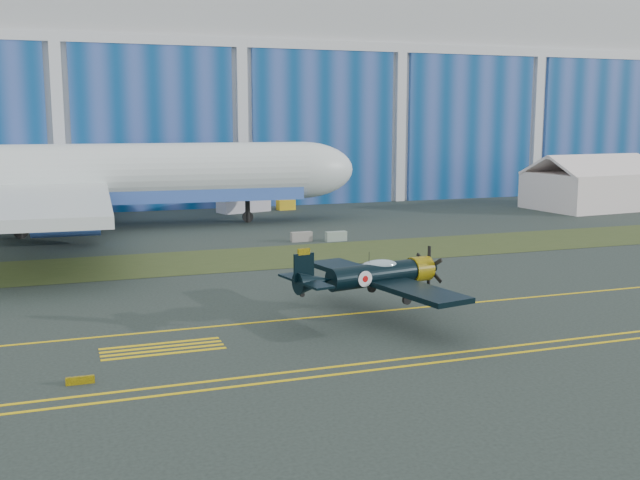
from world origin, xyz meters
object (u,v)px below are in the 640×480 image
object	(u,v)px
jetliner	(52,107)
shipping_container	(244,201)
warbird	(373,275)
tent	(592,181)
tug	(286,205)

from	to	relation	value
jetliner	shipping_container	xyz separation A→B (m)	(21.34, 8.20, -11.00)
warbird	tent	distance (m)	61.43
jetliner	tug	size ratio (longest dim) A/B	34.47
warbird	jetliner	xyz separation A→B (m)	(-16.49, 42.66, 9.77)
tent	shipping_container	distance (m)	43.71
jetliner	shipping_container	world-z (taller)	jetliner
jetliner	shipping_container	distance (m)	25.37
tent	tug	world-z (taller)	tent
tent	tug	bearing A→B (deg)	156.82
tent	shipping_container	xyz separation A→B (m)	(-42.17, 11.33, -2.08)
jetliner	tug	xyz separation A→B (m)	(26.82, 8.58, -11.74)
warbird	tug	world-z (taller)	warbird
jetliner	tug	distance (m)	30.50
shipping_container	tent	bearing A→B (deg)	-32.05
tug	warbird	bearing A→B (deg)	-105.58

